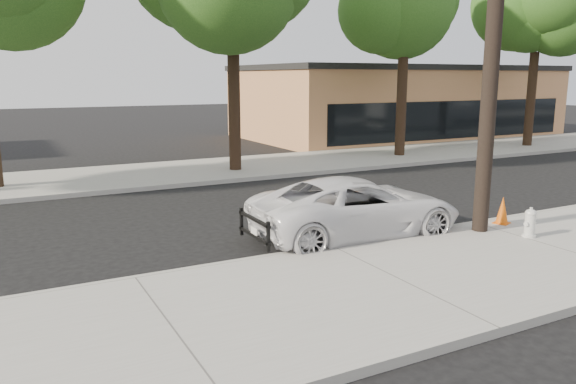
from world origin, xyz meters
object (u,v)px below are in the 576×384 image
at_px(utility_pole, 494,21).
at_px(fire_hydrant, 530,224).
at_px(traffic_cone, 502,210).
at_px(police_cruiser, 357,207).

height_order(utility_pole, fire_hydrant, utility_pole).
bearing_deg(traffic_cone, police_cruiser, 161.46).
bearing_deg(fire_hydrant, police_cruiser, 136.82).
distance_m(police_cruiser, traffic_cone, 3.57).
bearing_deg(utility_pole, traffic_cone, 12.23).
bearing_deg(utility_pole, fire_hydrant, -59.01).
bearing_deg(utility_pole, police_cruiser, 151.52).
height_order(police_cruiser, traffic_cone, police_cruiser).
bearing_deg(fire_hydrant, utility_pole, 114.43).
relative_size(utility_pole, police_cruiser, 1.85).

